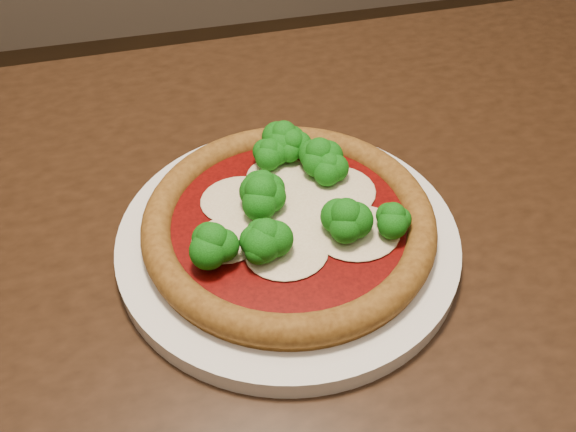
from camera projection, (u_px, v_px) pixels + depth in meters
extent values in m
cube|color=black|center=(242.00, 268.00, 0.59)|extent=(1.21, 0.79, 0.04)
cylinder|color=black|center=(507.00, 211.00, 1.18)|extent=(0.06, 0.06, 0.71)
cylinder|color=white|center=(288.00, 240.00, 0.58)|extent=(0.31, 0.31, 0.02)
cylinder|color=brown|center=(289.00, 227.00, 0.57)|extent=(0.25, 0.25, 0.01)
torus|color=brown|center=(289.00, 221.00, 0.56)|extent=(0.26, 0.26, 0.03)
cylinder|color=#620604|center=(289.00, 221.00, 0.56)|extent=(0.21, 0.21, 0.00)
ellipsoid|color=beige|center=(357.00, 232.00, 0.55)|extent=(0.08, 0.07, 0.01)
ellipsoid|color=beige|center=(239.00, 200.00, 0.58)|extent=(0.07, 0.06, 0.01)
ellipsoid|color=beige|center=(227.00, 240.00, 0.54)|extent=(0.06, 0.05, 0.00)
ellipsoid|color=beige|center=(278.00, 175.00, 0.60)|extent=(0.06, 0.05, 0.00)
ellipsoid|color=beige|center=(331.00, 192.00, 0.59)|extent=(0.08, 0.07, 0.01)
ellipsoid|color=beige|center=(287.00, 252.00, 0.53)|extent=(0.07, 0.06, 0.01)
ellipsoid|color=beige|center=(289.00, 220.00, 0.56)|extent=(0.11, 0.10, 0.01)
ellipsoid|color=#168014|center=(319.00, 154.00, 0.59)|extent=(0.05, 0.05, 0.04)
ellipsoid|color=#168014|center=(329.00, 166.00, 0.58)|extent=(0.04, 0.04, 0.03)
ellipsoid|color=#168014|center=(261.00, 193.00, 0.55)|extent=(0.05, 0.05, 0.04)
ellipsoid|color=#168014|center=(266.00, 236.00, 0.52)|extent=(0.04, 0.04, 0.04)
ellipsoid|color=#168014|center=(284.00, 136.00, 0.61)|extent=(0.04, 0.04, 0.04)
ellipsoid|color=#168014|center=(270.00, 151.00, 0.60)|extent=(0.04, 0.04, 0.03)
ellipsoid|color=#168014|center=(263.00, 185.00, 0.56)|extent=(0.04, 0.04, 0.04)
ellipsoid|color=#168014|center=(261.00, 242.00, 0.52)|extent=(0.04, 0.04, 0.03)
ellipsoid|color=#168014|center=(393.00, 216.00, 0.54)|extent=(0.04, 0.04, 0.03)
ellipsoid|color=#168014|center=(346.00, 216.00, 0.53)|extent=(0.05, 0.05, 0.04)
ellipsoid|color=#168014|center=(292.00, 143.00, 0.61)|extent=(0.04, 0.04, 0.03)
ellipsoid|color=#168014|center=(213.00, 241.00, 0.51)|extent=(0.05, 0.05, 0.04)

